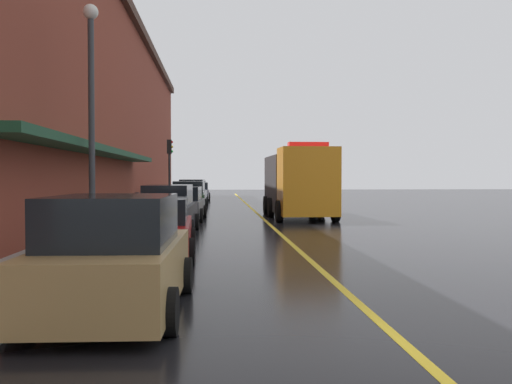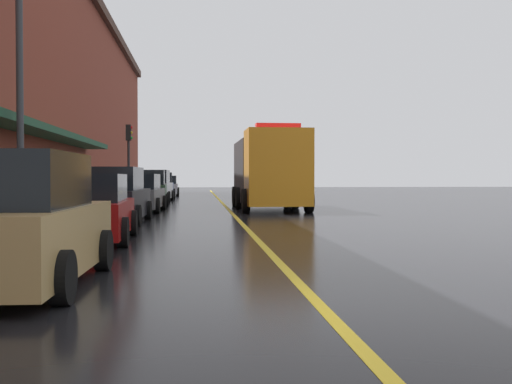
# 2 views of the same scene
# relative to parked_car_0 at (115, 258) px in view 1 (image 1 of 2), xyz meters

# --- Properties ---
(ground_plane) EXTENTS (112.00, 112.00, 0.00)m
(ground_plane) POSITION_rel_parked_car_0_xyz_m (3.87, 23.12, -0.84)
(ground_plane) COLOR black
(sidewalk_left) EXTENTS (2.40, 70.00, 0.15)m
(sidewalk_left) POSITION_rel_parked_car_0_xyz_m (-2.33, 23.12, -0.76)
(sidewalk_left) COLOR #ADA8A0
(sidewalk_left) RESTS_ON ground
(lane_center_stripe) EXTENTS (0.16, 70.00, 0.01)m
(lane_center_stripe) POSITION_rel_parked_car_0_xyz_m (3.87, 23.12, -0.83)
(lane_center_stripe) COLOR gold
(lane_center_stripe) RESTS_ON ground
(brick_building_left) EXTENTS (10.70, 64.00, 12.13)m
(brick_building_left) POSITION_rel_parked_car_0_xyz_m (-8.29, 22.11, 5.23)
(brick_building_left) COLOR brown
(brick_building_left) RESTS_ON ground
(parked_car_0) EXTENTS (2.23, 4.27, 1.80)m
(parked_car_0) POSITION_rel_parked_car_0_xyz_m (0.00, 0.00, 0.00)
(parked_car_0) COLOR #A5844C
(parked_car_0) RESTS_ON ground
(parked_car_1) EXTENTS (2.06, 4.22, 1.54)m
(parked_car_1) POSITION_rel_parked_car_0_xyz_m (0.01, 5.72, -0.11)
(parked_car_1) COLOR maroon
(parked_car_1) RESTS_ON ground
(parked_car_2) EXTENTS (2.08, 4.83, 1.79)m
(parked_car_2) POSITION_rel_parked_car_0_xyz_m (-0.16, 11.53, -0.00)
(parked_car_2) COLOR black
(parked_car_2) RESTS_ON ground
(parked_car_3) EXTENTS (2.13, 4.70, 1.60)m
(parked_car_3) POSITION_rel_parked_car_0_xyz_m (0.00, 17.90, -0.08)
(parked_car_3) COLOR #595B60
(parked_car_3) RESTS_ON ground
(parked_car_4) EXTENTS (2.20, 4.47, 1.82)m
(parked_car_4) POSITION_rel_parked_car_0_xyz_m (-0.07, 23.45, 0.01)
(parked_car_4) COLOR #2D5133
(parked_car_4) RESTS_ON ground
(parked_car_5) EXTENTS (2.08, 4.45, 1.89)m
(parked_car_5) POSITION_rel_parked_car_0_xyz_m (-0.04, 28.82, 0.04)
(parked_car_5) COLOR silver
(parked_car_5) RESTS_ON ground
(parked_car_6) EXTENTS (2.09, 4.89, 1.78)m
(parked_car_6) POSITION_rel_parked_car_0_xyz_m (-0.08, 34.49, -0.01)
(parked_car_6) COLOR navy
(parked_car_6) RESTS_ON ground
(parked_car_7) EXTENTS (2.11, 4.87, 1.58)m
(parked_car_7) POSITION_rel_parked_car_0_xyz_m (0.01, 40.12, -0.09)
(parked_car_7) COLOR silver
(parked_car_7) RESTS_ON ground
(utility_truck) EXTENTS (3.02, 7.90, 3.66)m
(utility_truck) POSITION_rel_parked_car_0_xyz_m (5.72, 19.16, 0.91)
(utility_truck) COLOR orange
(utility_truck) RESTS_ON ground
(parking_meter_0) EXTENTS (0.14, 0.18, 1.33)m
(parking_meter_0) POSITION_rel_parked_car_0_xyz_m (-1.48, 14.26, 0.22)
(parking_meter_0) COLOR #4C4C51
(parking_meter_0) RESTS_ON sidewalk_left
(parking_meter_1) EXTENTS (0.14, 0.18, 1.33)m
(parking_meter_1) POSITION_rel_parked_car_0_xyz_m (-1.48, 4.21, 0.22)
(parking_meter_1) COLOR #4C4C51
(parking_meter_1) RESTS_ON sidewalk_left
(parking_meter_2) EXTENTS (0.14, 0.18, 1.33)m
(parking_meter_2) POSITION_rel_parked_car_0_xyz_m (-1.48, 12.69, 0.22)
(parking_meter_2) COLOR #4C4C51
(parking_meter_2) RESTS_ON sidewalk_left
(parking_meter_3) EXTENTS (0.14, 0.18, 1.33)m
(parking_meter_3) POSITION_rel_parked_car_0_xyz_m (-1.48, 40.14, 0.22)
(parking_meter_3) COLOR #4C4C51
(parking_meter_3) RESTS_ON sidewalk_left
(parking_meter_4) EXTENTS (0.14, 0.18, 1.33)m
(parking_meter_4) POSITION_rel_parked_car_0_xyz_m (-1.48, 3.01, 0.22)
(parking_meter_4) COLOR #4C4C51
(parking_meter_4) RESTS_ON sidewalk_left
(street_lamp_left) EXTENTS (0.44, 0.44, 6.94)m
(street_lamp_left) POSITION_rel_parked_car_0_xyz_m (-2.08, 7.83, 3.56)
(street_lamp_left) COLOR #33383D
(street_lamp_left) RESTS_ON sidewalk_left
(traffic_light_near) EXTENTS (0.38, 0.36, 4.30)m
(traffic_light_near) POSITION_rel_parked_car_0_xyz_m (-1.41, 26.80, 2.32)
(traffic_light_near) COLOR #232326
(traffic_light_near) RESTS_ON sidewalk_left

